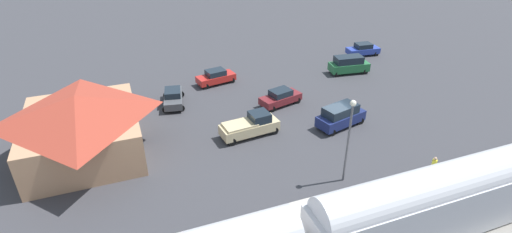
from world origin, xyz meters
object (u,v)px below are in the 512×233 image
at_px(pedestrian_on_platform, 434,165).
at_px(suv_navy, 341,116).
at_px(sedan_red, 216,77).
at_px(suv_green, 349,64).
at_px(station_building, 81,124).
at_px(sedan_blue, 363,49).
at_px(sedan_maroon, 281,97).
at_px(sedan_charcoal, 173,97).
at_px(pickup_tan, 251,126).
at_px(light_pole_near_platform, 349,131).

relative_size(pedestrian_on_platform, suv_navy, 0.33).
distance_m(sedan_red, suv_green, 16.70).
bearing_deg(station_building, suv_green, -76.72).
bearing_deg(pedestrian_on_platform, sedan_blue, -23.65).
height_order(sedan_red, sedan_maroon, same).
bearing_deg(sedan_maroon, suv_navy, -150.61).
relative_size(station_building, sedan_charcoal, 2.37).
xyz_separation_m(pedestrian_on_platform, sedan_blue, (25.60, -11.21, -0.40)).
xyz_separation_m(sedan_charcoal, suv_green, (0.88, -22.18, 0.27)).
bearing_deg(sedan_maroon, suv_green, -66.70).
height_order(sedan_red, pickup_tan, pickup_tan).
relative_size(station_building, sedan_blue, 2.42).
xyz_separation_m(suv_navy, sedan_maroon, (6.20, 3.49, -0.27)).
bearing_deg(sedan_charcoal, station_building, 126.57).
distance_m(station_building, pedestrian_on_platform, 28.48).
relative_size(sedan_blue, light_pole_near_platform, 0.67).
height_order(sedan_charcoal, suv_navy, suv_navy).
distance_m(suv_navy, pickup_tan, 8.72).
relative_size(sedan_maroon, light_pole_near_platform, 0.69).
relative_size(sedan_red, sedan_blue, 1.02).
relative_size(pedestrian_on_platform, light_pole_near_platform, 0.25).
xyz_separation_m(sedan_charcoal, pickup_tan, (-8.77, -5.50, 0.15)).
bearing_deg(suv_green, sedan_red, 80.48).
bearing_deg(station_building, light_pole_near_platform, -121.13).
height_order(pickup_tan, sedan_blue, pickup_tan).
distance_m(sedan_red, pickup_tan, 12.42).
bearing_deg(sedan_blue, sedan_maroon, 119.98).
distance_m(sedan_maroon, suv_green, 12.60).
relative_size(sedan_red, sedan_charcoal, 1.00).
height_order(sedan_maroon, sedan_blue, same).
xyz_separation_m(station_building, sedan_blue, (12.12, -36.26, -1.93)).
relative_size(pickup_tan, light_pole_near_platform, 0.80).
xyz_separation_m(station_building, sedan_red, (10.03, -14.32, -1.93)).
bearing_deg(sedan_maroon, sedan_red, 32.28).
bearing_deg(light_pole_near_platform, pedestrian_on_platform, -109.37).
bearing_deg(pickup_tan, sedan_maroon, -47.54).
distance_m(station_building, suv_navy, 23.10).
bearing_deg(sedan_maroon, sedan_charcoal, 68.83).
distance_m(sedan_charcoal, light_pole_near_platform, 20.51).
relative_size(station_building, pickup_tan, 2.03).
bearing_deg(sedan_charcoal, pickup_tan, -147.89).
height_order(sedan_blue, light_pole_near_platform, light_pole_near_platform).
relative_size(sedan_red, suv_green, 0.93).
height_order(pickup_tan, light_pole_near_platform, light_pole_near_platform).
height_order(sedan_blue, suv_green, suv_green).
height_order(station_building, pickup_tan, station_building).
distance_m(station_building, pickup_tan, 14.43).
xyz_separation_m(pickup_tan, sedan_blue, (14.50, -22.14, -0.15)).
height_order(suv_navy, sedan_maroon, suv_navy).
xyz_separation_m(sedan_blue, light_pole_near_platform, (-23.32, 17.71, 3.55)).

